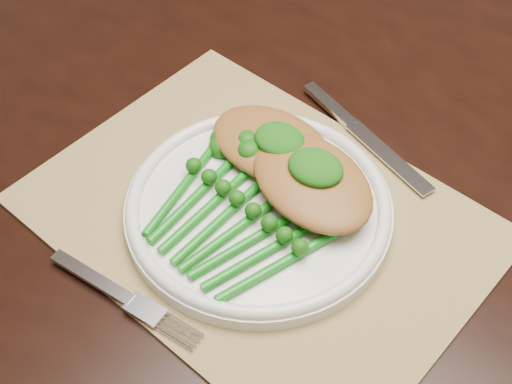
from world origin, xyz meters
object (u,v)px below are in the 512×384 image
Objects in this scene: chicken_fillet_left at (272,144)px; broccolini_bundle at (230,223)px; placemat at (258,217)px; dinner_plate at (258,207)px; dining_table at (350,329)px.

broccolini_bundle is (0.02, -0.10, -0.01)m from chicken_fillet_left.
placemat is 1.65× the size of dinner_plate.
broccolini_bundle is at bearing -73.82° from chicken_fillet_left.
dinner_plate reaches higher than dining_table.
dinner_plate is 1.92× the size of chicken_fillet_left.
broccolini_bundle is (-0.01, -0.04, 0.02)m from placemat.
dinner_plate is at bearing 117.54° from placemat.
dinner_plate is at bearing -61.90° from chicken_fillet_left.
broccolini_bundle is at bearing -102.49° from dining_table.
dining_table is 3.89× the size of placemat.
broccolini_bundle is (-0.06, -0.19, 0.40)m from dining_table.
dining_table is at bearing 79.46° from broccolini_bundle.
placemat reaches higher than dining_table.
dining_table is 0.42m from dinner_plate.
dining_table is 6.42× the size of dinner_plate.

